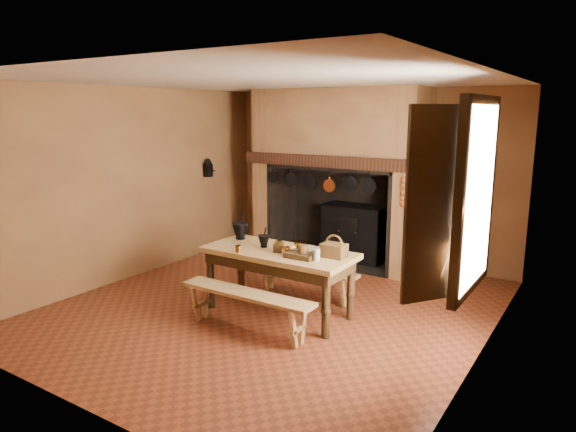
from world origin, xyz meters
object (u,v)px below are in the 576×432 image
object	(u,v)px
bench_front	(246,302)
wicker_basket	(334,250)
mixing_bowl	(304,250)
work_table	(279,260)
coffee_grinder	(279,247)
iron_range	(355,232)

from	to	relation	value
bench_front	wicker_basket	world-z (taller)	wicker_basket
bench_front	mixing_bowl	world-z (taller)	mixing_bowl
mixing_bowl	wicker_basket	xyz separation A→B (m)	(0.38, 0.04, 0.05)
work_table	bench_front	world-z (taller)	work_table
wicker_basket	mixing_bowl	bearing A→B (deg)	-173.55
coffee_grinder	bench_front	bearing A→B (deg)	-111.93
work_table	mixing_bowl	xyz separation A→B (m)	(0.32, 0.06, 0.16)
iron_range	work_table	bearing A→B (deg)	-85.51
iron_range	mixing_bowl	bearing A→B (deg)	-78.32
work_table	wicker_basket	bearing A→B (deg)	8.19
iron_range	wicker_basket	xyz separation A→B (m)	(0.90, -2.48, 0.41)
coffee_grinder	wicker_basket	world-z (taller)	wicker_basket
work_table	coffee_grinder	bearing A→B (deg)	-54.01
work_table	wicker_basket	size ratio (longest dim) A/B	6.65
work_table	bench_front	size ratio (longest dim) A/B	1.10
bench_front	iron_range	bearing A→B (deg)	93.58
iron_range	mixing_bowl	distance (m)	2.60
iron_range	wicker_basket	distance (m)	2.67
mixing_bowl	iron_range	bearing A→B (deg)	101.68
iron_range	coffee_grinder	size ratio (longest dim) A/B	9.45
work_table	wicker_basket	distance (m)	0.74
work_table	bench_front	xyz separation A→B (m)	(0.00, -0.65, -0.32)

